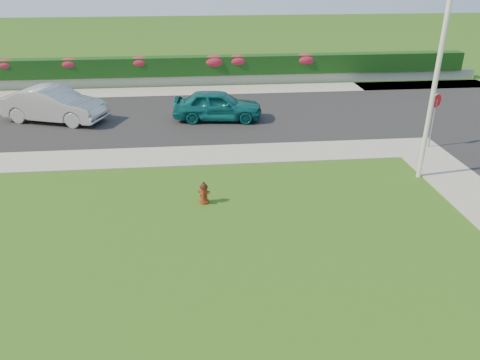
{
  "coord_description": "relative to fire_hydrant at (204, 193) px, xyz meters",
  "views": [
    {
      "loc": [
        -1.87,
        -7.97,
        6.91
      ],
      "look_at": [
        -0.6,
        4.73,
        0.9
      ],
      "focal_mm": 35.0,
      "sensor_mm": 36.0,
      "label": 1
    }
  ],
  "objects": [
    {
      "name": "flower_clump_b",
      "position": [
        -7.35,
        15.42,
        1.1
      ],
      "size": [
        1.32,
        0.85,
        0.66
      ],
      "primitive_type": "ellipsoid",
      "color": "#BC2040",
      "rests_on": "hedge"
    },
    {
      "name": "flower_clump_c",
      "position": [
        -3.31,
        15.42,
        1.1
      ],
      "size": [
        1.31,
        0.84,
        0.65
      ],
      "primitive_type": "ellipsoid",
      "color": "#BC2040",
      "rests_on": "hedge"
    },
    {
      "name": "curb_corner",
      "position": [
        8.7,
        3.92,
        -0.32
      ],
      "size": [
        2.0,
        2.0,
        0.04
      ],
      "primitive_type": "cube",
      "color": "gray",
      "rests_on": "ground"
    },
    {
      "name": "hedge",
      "position": [
        0.7,
        15.52,
        0.81
      ],
      "size": [
        32.0,
        0.9,
        1.1
      ],
      "primitive_type": "cube",
      "color": "black",
      "rests_on": "retaining_wall"
    },
    {
      "name": "stop_sign",
      "position": [
        9.25,
        3.91,
        1.3
      ],
      "size": [
        0.54,
        0.31,
        2.25
      ],
      "rotation": [
        0.0,
        0.0,
        0.11
      ],
      "color": "slate",
      "rests_on": "ground"
    },
    {
      "name": "sedan_teal",
      "position": [
        0.9,
        8.3,
        0.4
      ],
      "size": [
        4.3,
        2.12,
        1.41
      ],
      "primitive_type": "imported",
      "rotation": [
        0.0,
        0.0,
        1.46
      ],
      "color": "#0B5559",
      "rests_on": "street_far"
    },
    {
      "name": "sidewalk_beyond",
      "position": [
        0.7,
        13.92,
        -0.32
      ],
      "size": [
        34.0,
        2.0,
        0.04
      ],
      "primitive_type": "cube",
      "color": "gray",
      "rests_on": "ground"
    },
    {
      "name": "retaining_wall",
      "position": [
        0.7,
        15.42,
        -0.04
      ],
      "size": [
        34.0,
        0.4,
        0.6
      ],
      "primitive_type": "cube",
      "color": "gray",
      "rests_on": "ground"
    },
    {
      "name": "ground",
      "position": [
        1.7,
        -5.08,
        -0.34
      ],
      "size": [
        120.0,
        120.0,
        0.0
      ],
      "primitive_type": "plane",
      "color": "black",
      "rests_on": "ground"
    },
    {
      "name": "street_far",
      "position": [
        -3.3,
        8.92,
        -0.32
      ],
      "size": [
        26.0,
        8.0,
        0.04
      ],
      "primitive_type": "cube",
      "color": "black",
      "rests_on": "ground"
    },
    {
      "name": "sidewalk_far",
      "position": [
        -4.3,
        3.92,
        -0.32
      ],
      "size": [
        24.0,
        2.0,
        0.04
      ],
      "primitive_type": "cube",
      "color": "gray",
      "rests_on": "ground"
    },
    {
      "name": "utility_pole",
      "position": [
        7.58,
        1.21,
        2.78
      ],
      "size": [
        0.16,
        0.16,
        6.25
      ],
      "primitive_type": "cylinder",
      "color": "silver",
      "rests_on": "ground"
    },
    {
      "name": "flower_clump_e",
      "position": [
        2.53,
        15.42,
        1.08
      ],
      "size": [
        1.38,
        0.89,
        0.69
      ],
      "primitive_type": "ellipsoid",
      "color": "#BC2040",
      "rests_on": "hedge"
    },
    {
      "name": "sedan_silver",
      "position": [
        -6.69,
        8.85,
        0.49
      ],
      "size": [
        5.08,
        3.17,
        1.58
      ],
      "primitive_type": "imported",
      "rotation": [
        0.0,
        0.0,
        1.23
      ],
      "color": "#A9ACB1",
      "rests_on": "street_far"
    },
    {
      "name": "flower_clump_a",
      "position": [
        -10.92,
        15.42,
        1.11
      ],
      "size": [
        1.27,
        0.81,
        0.63
      ],
      "primitive_type": "ellipsoid",
      "color": "#BC2040",
      "rests_on": "hedge"
    },
    {
      "name": "flower_clump_d",
      "position": [
        1.1,
        15.42,
        1.06
      ],
      "size": [
        1.49,
        0.96,
        0.75
      ],
      "primitive_type": "ellipsoid",
      "color": "#BC2040",
      "rests_on": "hedge"
    },
    {
      "name": "fire_hydrant",
      "position": [
        0.0,
        0.0,
        0.0
      ],
      "size": [
        0.37,
        0.36,
        0.72
      ],
      "rotation": [
        0.0,
        0.0,
        -0.4
      ],
      "color": "#4F110C",
      "rests_on": "ground"
    },
    {
      "name": "flower_clump_f",
      "position": [
        6.68,
        15.42,
        1.07
      ],
      "size": [
        1.45,
        0.93,
        0.73
      ],
      "primitive_type": "ellipsoid",
      "color": "#BC2040",
      "rests_on": "hedge"
    }
  ]
}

